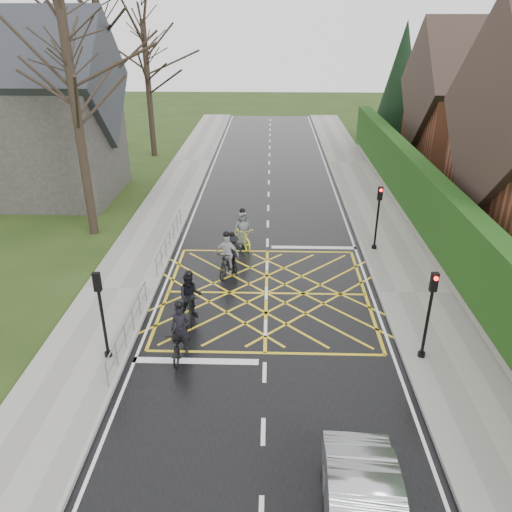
# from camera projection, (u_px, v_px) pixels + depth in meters

# --- Properties ---
(ground) EXTENTS (120.00, 120.00, 0.00)m
(ground) POSITION_uv_depth(u_px,v_px,m) (266.00, 293.00, 20.24)
(ground) COLOR #1E3010
(ground) RESTS_ON ground
(road) EXTENTS (9.00, 80.00, 0.01)m
(road) POSITION_uv_depth(u_px,v_px,m) (266.00, 293.00, 20.24)
(road) COLOR black
(road) RESTS_ON ground
(sidewalk_right) EXTENTS (3.00, 80.00, 0.15)m
(sidewalk_right) POSITION_uv_depth(u_px,v_px,m) (415.00, 294.00, 20.05)
(sidewalk_right) COLOR gray
(sidewalk_right) RESTS_ON ground
(sidewalk_left) EXTENTS (3.00, 80.00, 0.15)m
(sidewalk_left) POSITION_uv_depth(u_px,v_px,m) (120.00, 289.00, 20.38)
(sidewalk_left) COLOR gray
(sidewalk_left) RESTS_ON ground
(stone_wall) EXTENTS (0.50, 38.00, 0.70)m
(stone_wall) POSITION_uv_depth(u_px,v_px,m) (420.00, 230.00, 25.29)
(stone_wall) COLOR slate
(stone_wall) RESTS_ON ground
(hedge) EXTENTS (0.90, 38.00, 2.80)m
(hedge) POSITION_uv_depth(u_px,v_px,m) (425.00, 198.00, 24.53)
(hedge) COLOR #14370F
(hedge) RESTS_ON stone_wall
(house_far) EXTENTS (9.80, 8.80, 10.30)m
(house_far) POSITION_uv_depth(u_px,v_px,m) (485.00, 110.00, 34.17)
(house_far) COLOR brown
(house_far) RESTS_ON ground
(conifer) EXTENTS (4.60, 4.60, 10.00)m
(conifer) POSITION_uv_depth(u_px,v_px,m) (400.00, 86.00, 41.21)
(conifer) COLOR black
(conifer) RESTS_ON ground
(church) EXTENTS (8.80, 7.80, 11.00)m
(church) POSITION_uv_depth(u_px,v_px,m) (39.00, 115.00, 29.29)
(church) COLOR #2D2B28
(church) RESTS_ON ground
(tree_near) EXTENTS (9.24, 9.24, 11.44)m
(tree_near) POSITION_uv_depth(u_px,v_px,m) (70.00, 71.00, 22.47)
(tree_near) COLOR black
(tree_near) RESTS_ON ground
(tree_mid) EXTENTS (10.08, 10.08, 12.48)m
(tree_mid) POSITION_uv_depth(u_px,v_px,m) (101.00, 45.00, 29.39)
(tree_mid) COLOR black
(tree_mid) RESTS_ON ground
(tree_far) EXTENTS (8.40, 8.40, 10.40)m
(tree_far) POSITION_uv_depth(u_px,v_px,m) (146.00, 60.00, 37.20)
(tree_far) COLOR black
(tree_far) RESTS_ON ground
(railing_south) EXTENTS (0.05, 5.04, 1.03)m
(railing_south) POSITION_uv_depth(u_px,v_px,m) (128.00, 323.00, 16.88)
(railing_south) COLOR slate
(railing_south) RESTS_ON ground
(railing_north) EXTENTS (0.05, 6.04, 1.03)m
(railing_north) POSITION_uv_depth(u_px,v_px,m) (169.00, 235.00, 23.63)
(railing_north) COLOR slate
(railing_north) RESTS_ON ground
(traffic_light_ne) EXTENTS (0.24, 0.31, 3.21)m
(traffic_light_ne) POSITION_uv_depth(u_px,v_px,m) (377.00, 219.00, 23.17)
(traffic_light_ne) COLOR black
(traffic_light_ne) RESTS_ON ground
(traffic_light_se) EXTENTS (0.24, 0.31, 3.21)m
(traffic_light_se) POSITION_uv_depth(u_px,v_px,m) (428.00, 317.00, 15.60)
(traffic_light_se) COLOR black
(traffic_light_se) RESTS_ON ground
(traffic_light_sw) EXTENTS (0.24, 0.31, 3.21)m
(traffic_light_sw) POSITION_uv_depth(u_px,v_px,m) (103.00, 317.00, 15.61)
(traffic_light_sw) COLOR black
(traffic_light_sw) RESTS_ON ground
(cyclist_rear) EXTENTS (0.79, 2.07, 1.99)m
(cyclist_rear) POSITION_uv_depth(u_px,v_px,m) (181.00, 337.00, 16.36)
(cyclist_rear) COLOR black
(cyclist_rear) RESTS_ON ground
(cyclist_back) EXTENTS (0.97, 2.02, 1.96)m
(cyclist_back) POSITION_uv_depth(u_px,v_px,m) (190.00, 301.00, 18.28)
(cyclist_back) COLOR black
(cyclist_back) RESTS_ON ground
(cyclist_mid) EXTENTS (1.13, 1.85, 1.70)m
(cyclist_mid) POSITION_uv_depth(u_px,v_px,m) (232.00, 255.00, 22.08)
(cyclist_mid) COLOR black
(cyclist_mid) RESTS_ON ground
(cyclist_front) EXTENTS (1.13, 2.05, 1.98)m
(cyclist_front) POSITION_uv_depth(u_px,v_px,m) (227.00, 258.00, 21.50)
(cyclist_front) COLOR black
(cyclist_front) RESTS_ON ground
(cyclist_lead) EXTENTS (1.47, 2.10, 1.94)m
(cyclist_lead) POSITION_uv_depth(u_px,v_px,m) (242.00, 233.00, 24.15)
(cyclist_lead) COLOR yellow
(cyclist_lead) RESTS_ON ground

